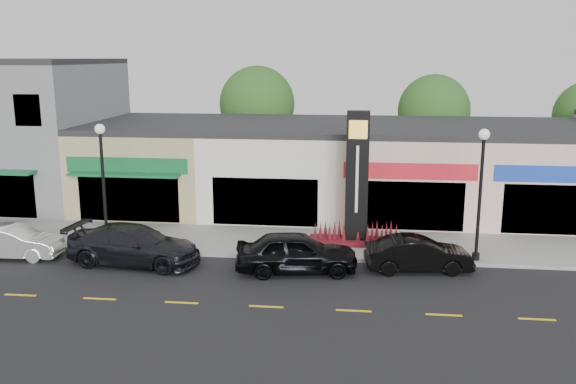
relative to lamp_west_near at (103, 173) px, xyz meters
name	(u,v)px	position (x,y,z in m)	size (l,w,h in m)	color
ground	(278,276)	(8.00, -2.50, -3.48)	(120.00, 120.00, 0.00)	black
sidewalk	(290,242)	(8.00, 1.85, -3.40)	(52.00, 4.30, 0.15)	gray
curb	(284,257)	(8.00, -0.40, -3.40)	(52.00, 0.20, 0.15)	gray
building_grey_2story	(3,130)	(-10.00, 8.98, 0.67)	(12.00, 10.95, 8.30)	slate
shop_beige	(159,162)	(-0.50, 8.96, -1.08)	(7.00, 10.85, 4.80)	tan
shop_cream	(278,165)	(6.50, 8.97, -1.08)	(7.00, 10.01, 4.80)	silver
shop_pink_w	(402,167)	(13.50, 8.97, -1.08)	(7.00, 10.01, 4.80)	beige
shop_pink_e	(533,170)	(20.50, 8.97, -1.08)	(7.00, 10.01, 4.80)	beige
tree_rear_west	(257,104)	(4.00, 17.00, 1.74)	(5.20, 5.20, 7.83)	#382619
tree_rear_mid	(434,110)	(16.00, 17.00, 1.41)	(4.80, 4.80, 7.29)	#382619
lamp_west_near	(103,173)	(0.00, 0.00, 0.00)	(0.44, 0.44, 5.47)	black
lamp_east_near	(481,182)	(16.00, 0.00, 0.00)	(0.44, 0.44, 5.47)	black
pylon_sign	(357,198)	(11.00, 1.70, -1.20)	(4.20, 1.30, 6.00)	#59100F
car_white_van	(12,242)	(-3.56, -1.54, -2.78)	(4.21, 1.47, 1.39)	white
car_dark_sedan	(134,245)	(1.89, -1.72, -2.67)	(5.56, 2.26, 1.61)	black
car_black_sedan	(297,252)	(8.69, -1.92, -2.65)	(4.84, 1.95, 1.65)	black
car_black_conv	(418,254)	(13.52, -1.21, -2.78)	(4.22, 1.47, 1.39)	black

